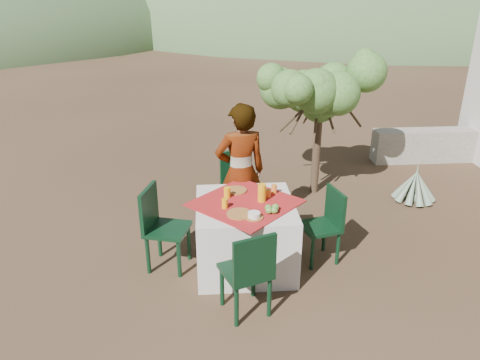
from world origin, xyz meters
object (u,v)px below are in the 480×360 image
chair_far (239,183)px  agave (415,186)px  table (245,234)px  shrub_tree (323,97)px  chair_left (160,224)px  juice_pitcher (262,193)px  chair_near (249,270)px  chair_right (326,222)px  person (241,172)px

chair_far → agave: bearing=-12.8°
table → shrub_tree: shrub_tree is taller
chair_left → agave: 3.70m
chair_far → shrub_tree: size_ratio=0.51×
agave → juice_pitcher: juice_pitcher is taller
chair_near → chair_right: chair_near is taller
chair_right → person: (-0.89, 0.60, 0.37)m
chair_near → shrub_tree: bearing=-135.5°
table → chair_near: bearing=-92.4°
chair_right → person: size_ratio=0.50×
chair_far → juice_pitcher: size_ratio=4.79×
chair_left → agave: size_ratio=1.45×
chair_far → chair_right: chair_far is taller
agave → juice_pitcher: bearing=-148.7°
chair_right → shrub_tree: (0.35, 1.84, 0.95)m
table → shrub_tree: (1.24, 1.90, 1.03)m
chair_near → chair_left: size_ratio=0.97×
person → shrub_tree: 1.84m
chair_near → chair_far: bearing=-112.1°
chair_left → shrub_tree: bearing=-33.5°
chair_far → person: person is taller
chair_left → person: (0.90, 0.60, 0.32)m
chair_left → chair_right: bearing=-74.2°
table → chair_right: 0.90m
chair_right → person: bearing=-138.8°
chair_far → person: size_ratio=0.55×
chair_left → juice_pitcher: size_ratio=4.82×
chair_left → juice_pitcher: bearing=-76.4°
chair_far → agave: 2.55m
chair_right → chair_near: bearing=-60.4°
juice_pitcher → shrub_tree: bearing=60.6°
chair_left → juice_pitcher: (1.08, -0.04, 0.35)m
shrub_tree → table: bearing=-123.1°
chair_near → shrub_tree: (1.27, 2.74, 0.91)m
chair_near → agave: (2.56, 2.28, -0.28)m
table → chair_near: 0.85m
chair_left → agave: (3.42, 1.38, -0.30)m
chair_left → chair_near: bearing=-120.4°
shrub_tree → agave: (1.29, -0.46, -1.20)m
chair_far → chair_left: (-0.92, -1.03, 0.00)m
chair_right → shrub_tree: shrub_tree is taller
chair_near → shrub_tree: size_ratio=0.50×
shrub_tree → agave: size_ratio=2.81×
table → juice_pitcher: size_ratio=6.83×
table → chair_right: size_ratio=1.57×
shrub_tree → agave: 1.81m
table → chair_near: size_ratio=1.46×
juice_pitcher → chair_far: bearing=98.4°
table → chair_near: chair_near is taller
table → chair_right: chair_right is taller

